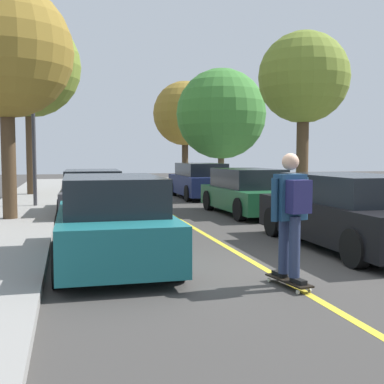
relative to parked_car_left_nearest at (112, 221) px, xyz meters
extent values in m
plane|color=#3D3A38|center=(2.30, -1.19, -0.71)|extent=(80.00, 80.00, 0.00)
cube|color=gold|center=(2.30, 2.81, -0.71)|extent=(0.12, 39.20, 0.01)
cube|color=#196066|center=(0.00, 0.00, -0.18)|extent=(1.77, 4.12, 0.70)
cube|color=black|center=(0.00, 0.00, 0.46)|extent=(1.55, 2.58, 0.58)
cylinder|color=black|center=(0.80, -1.36, -0.39)|extent=(0.23, 0.64, 0.64)
cylinder|color=black|center=(-0.82, -1.34, -0.39)|extent=(0.23, 0.64, 0.64)
cylinder|color=black|center=(0.82, 1.35, -0.39)|extent=(0.23, 0.64, 0.64)
cylinder|color=black|center=(-0.80, 1.36, -0.39)|extent=(0.23, 0.64, 0.64)
cube|color=#38383D|center=(0.00, 6.56, -0.21)|extent=(1.91, 4.38, 0.64)
cube|color=black|center=(0.00, 6.56, 0.38)|extent=(1.64, 2.54, 0.54)
cylinder|color=black|center=(0.77, 5.07, -0.39)|extent=(0.24, 0.65, 0.64)
cylinder|color=black|center=(-0.87, 5.12, -0.39)|extent=(0.24, 0.65, 0.64)
cylinder|color=black|center=(0.87, 7.99, -0.39)|extent=(0.24, 0.65, 0.64)
cylinder|color=black|center=(-0.77, 8.05, -0.39)|extent=(0.24, 0.65, 0.64)
cube|color=black|center=(4.60, 0.30, -0.17)|extent=(1.90, 4.59, 0.72)
cube|color=black|center=(4.60, 0.29, 0.45)|extent=(1.67, 2.81, 0.53)
cylinder|color=black|center=(3.71, 1.89, -0.39)|extent=(0.22, 0.64, 0.64)
cylinder|color=black|center=(5.47, 1.90, -0.39)|extent=(0.22, 0.64, 0.64)
cylinder|color=black|center=(3.73, -1.29, -0.39)|extent=(0.22, 0.64, 0.64)
cube|color=#1E5B33|center=(4.60, 5.81, -0.22)|extent=(1.88, 4.23, 0.62)
cube|color=black|center=(4.60, 5.91, 0.38)|extent=(1.62, 2.59, 0.58)
cylinder|color=black|center=(3.74, 7.18, -0.39)|extent=(0.24, 0.65, 0.64)
cylinder|color=black|center=(5.37, 7.23, -0.39)|extent=(0.24, 0.65, 0.64)
cylinder|color=black|center=(3.83, 4.40, -0.39)|extent=(0.24, 0.65, 0.64)
cylinder|color=black|center=(5.46, 4.45, -0.39)|extent=(0.24, 0.65, 0.64)
cube|color=navy|center=(4.60, 11.55, -0.15)|extent=(1.76, 4.26, 0.76)
cube|color=black|center=(4.60, 11.38, 0.49)|extent=(1.55, 2.84, 0.52)
cylinder|color=black|center=(3.79, 12.98, -0.39)|extent=(0.22, 0.64, 0.64)
cylinder|color=black|center=(5.42, 12.97, -0.39)|extent=(0.22, 0.64, 0.64)
cylinder|color=black|center=(3.78, 10.12, -0.39)|extent=(0.22, 0.64, 0.64)
cylinder|color=black|center=(5.41, 10.12, -0.39)|extent=(0.22, 0.64, 0.64)
cylinder|color=#4C3823|center=(-2.18, 5.43, 1.06)|extent=(0.37, 0.37, 3.27)
sphere|color=olive|center=(-2.18, 5.43, 3.75)|extent=(3.42, 3.42, 3.42)
cylinder|color=#4C3823|center=(-2.18, 13.68, 1.48)|extent=(0.40, 0.40, 4.10)
sphere|color=olive|center=(-2.18, 13.68, 4.79)|extent=(4.26, 4.26, 4.26)
cylinder|color=#4C3823|center=(6.78, 6.65, 1.12)|extent=(0.39, 0.39, 3.38)
sphere|color=olive|center=(6.78, 6.65, 3.60)|extent=(2.95, 2.95, 2.95)
cylinder|color=brown|center=(6.78, 15.48, 0.74)|extent=(0.31, 0.31, 2.62)
sphere|color=#3D7F33|center=(6.78, 15.48, 3.12)|extent=(4.48, 4.48, 4.48)
cylinder|color=#3D2D1E|center=(6.78, 23.30, 1.06)|extent=(0.41, 0.41, 3.25)
sphere|color=olive|center=(6.78, 23.30, 3.77)|extent=(4.16, 4.16, 4.16)
cylinder|color=#38383D|center=(-1.75, 8.71, 2.40)|extent=(0.12, 0.12, 5.93)
cube|color=#EAE5C6|center=(-1.75, 8.71, 5.48)|extent=(0.36, 0.24, 0.20)
cube|color=black|center=(2.21, -2.07, -0.62)|extent=(0.36, 0.87, 0.02)
cylinder|color=beige|center=(2.05, -1.75, -0.68)|extent=(0.03, 0.06, 0.06)
cylinder|color=beige|center=(2.24, -1.72, -0.68)|extent=(0.03, 0.06, 0.06)
cylinder|color=beige|center=(2.17, -2.42, -0.68)|extent=(0.03, 0.06, 0.06)
cylinder|color=beige|center=(2.36, -2.39, -0.68)|extent=(0.03, 0.06, 0.06)
cube|color=#99999E|center=(2.15, -1.74, -0.64)|extent=(0.11, 0.06, 0.02)
cube|color=#99999E|center=(2.26, -2.41, -0.64)|extent=(0.11, 0.06, 0.02)
cube|color=black|center=(2.17, -1.85, -0.58)|extent=(0.14, 0.27, 0.06)
cube|color=black|center=(2.24, -2.29, -0.58)|extent=(0.14, 0.27, 0.06)
cylinder|color=#283351|center=(2.19, -1.95, -0.13)|extent=(0.17, 0.17, 0.82)
cylinder|color=#283351|center=(2.23, -2.19, -0.13)|extent=(0.17, 0.17, 0.82)
cube|color=navy|center=(2.21, -2.07, 0.53)|extent=(0.43, 0.28, 0.62)
sphere|color=tan|center=(2.21, -2.07, 1.00)|extent=(0.23, 0.23, 0.23)
cylinder|color=navy|center=(1.96, -2.11, 0.50)|extent=(0.10, 0.10, 0.58)
cylinder|color=navy|center=(2.45, -2.03, 0.50)|extent=(0.10, 0.10, 0.58)
cube|color=#1E1E4C|center=(2.24, -2.27, 0.55)|extent=(0.33, 0.23, 0.44)
camera|label=1|loc=(-0.70, -8.16, 1.10)|focal=46.08mm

